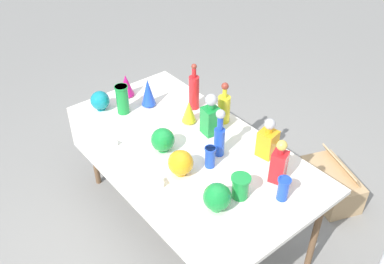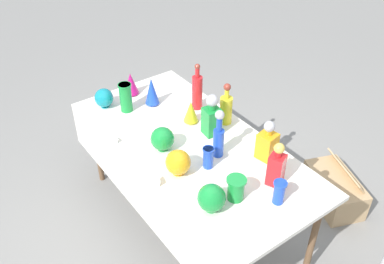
% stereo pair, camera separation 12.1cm
% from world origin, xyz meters
% --- Properties ---
extents(ground_plane, '(40.00, 40.00, 0.00)m').
position_xyz_m(ground_plane, '(0.00, 0.00, 0.00)').
color(ground_plane, gray).
extents(display_table, '(1.88, 0.92, 0.76)m').
position_xyz_m(display_table, '(0.00, -0.04, 0.70)').
color(display_table, white).
rests_on(display_table, ground).
extents(tall_bottle_0, '(0.07, 0.07, 0.35)m').
position_xyz_m(tall_bottle_0, '(0.19, 0.07, 0.91)').
color(tall_bottle_0, blue).
rests_on(tall_bottle_0, display_table).
extents(tall_bottle_1, '(0.08, 0.08, 0.37)m').
position_xyz_m(tall_bottle_1, '(-0.34, 0.29, 0.91)').
color(tall_bottle_1, red).
rests_on(tall_bottle_1, display_table).
extents(tall_bottle_2, '(0.09, 0.09, 0.32)m').
position_xyz_m(tall_bottle_2, '(-0.07, 0.34, 0.88)').
color(tall_bottle_2, yellow).
rests_on(tall_bottle_2, display_table).
extents(square_decanter_0, '(0.13, 0.13, 0.28)m').
position_xyz_m(square_decanter_0, '(0.39, 0.31, 0.88)').
color(square_decanter_0, orange).
rests_on(square_decanter_0, display_table).
extents(square_decanter_1, '(0.12, 0.12, 0.30)m').
position_xyz_m(square_decanter_1, '(0.60, 0.18, 0.89)').
color(square_decanter_1, red).
rests_on(square_decanter_1, display_table).
extents(square_decanter_2, '(0.12, 0.12, 0.31)m').
position_xyz_m(square_decanter_2, '(-0.02, 0.18, 0.90)').
color(square_decanter_2, '#198C38').
rests_on(square_decanter_2, display_table).
extents(slender_vase_0, '(0.08, 0.08, 0.15)m').
position_xyz_m(slender_vase_0, '(0.72, 0.08, 0.84)').
color(slender_vase_0, blue).
rests_on(slender_vase_0, display_table).
extents(slender_vase_1, '(0.07, 0.07, 0.15)m').
position_xyz_m(slender_vase_1, '(0.24, -0.05, 0.84)').
color(slender_vase_1, blue).
rests_on(slender_vase_1, display_table).
extents(slender_vase_2, '(0.10, 0.10, 0.22)m').
position_xyz_m(slender_vase_2, '(-0.62, -0.16, 0.88)').
color(slender_vase_2, '#198C38').
rests_on(slender_vase_2, display_table).
extents(slender_vase_3, '(0.12, 0.12, 0.15)m').
position_xyz_m(slender_vase_3, '(0.56, -0.09, 0.84)').
color(slender_vase_3, '#198C38').
rests_on(slender_vase_3, display_table).
extents(fluted_vase_0, '(0.11, 0.11, 0.18)m').
position_xyz_m(fluted_vase_0, '(-0.80, -0.01, 0.86)').
color(fluted_vase_0, '#C61972').
rests_on(fluted_vase_0, display_table).
extents(fluted_vase_1, '(0.11, 0.11, 0.22)m').
position_xyz_m(fluted_vase_1, '(-0.58, 0.04, 0.88)').
color(fluted_vase_1, blue).
rests_on(fluted_vase_1, display_table).
extents(fluted_vase_2, '(0.11, 0.11, 0.17)m').
position_xyz_m(fluted_vase_2, '(-0.21, 0.15, 0.85)').
color(fluted_vase_2, yellow).
rests_on(fluted_vase_2, display_table).
extents(round_bowl_0, '(0.16, 0.16, 0.16)m').
position_xyz_m(round_bowl_0, '(-0.07, -0.19, 0.85)').
color(round_bowl_0, '#198C38').
rests_on(round_bowl_0, display_table).
extents(round_bowl_1, '(0.16, 0.16, 0.17)m').
position_xyz_m(round_bowl_1, '(0.19, -0.24, 0.85)').
color(round_bowl_1, orange).
rests_on(round_bowl_1, display_table).
extents(round_bowl_2, '(0.16, 0.16, 0.17)m').
position_xyz_m(round_bowl_2, '(0.54, -0.26, 0.85)').
color(round_bowl_2, '#198C38').
rests_on(round_bowl_2, display_table).
extents(round_bowl_3, '(0.14, 0.14, 0.15)m').
position_xyz_m(round_bowl_3, '(-0.76, -0.27, 0.84)').
color(round_bowl_3, teal).
rests_on(round_bowl_3, display_table).
extents(price_tag_left, '(0.06, 0.03, 0.05)m').
position_xyz_m(price_tag_left, '(0.20, -0.39, 0.78)').
color(price_tag_left, white).
rests_on(price_tag_left, display_table).
extents(price_tag_center, '(0.06, 0.03, 0.04)m').
position_xyz_m(price_tag_center, '(-0.32, -0.41, 0.78)').
color(price_tag_center, white).
rests_on(price_tag_center, display_table).
extents(cardboard_box_behind_left, '(0.61, 0.47, 0.33)m').
position_xyz_m(cardboard_box_behind_left, '(0.50, 1.05, 0.13)').
color(cardboard_box_behind_left, tan).
rests_on(cardboard_box_behind_left, ground).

